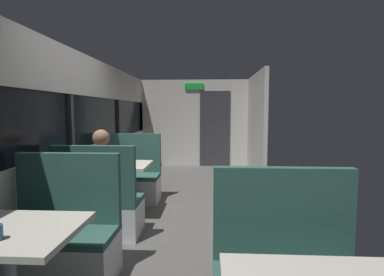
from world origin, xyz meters
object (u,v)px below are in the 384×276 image
object	(u,v)px
bench_near_window_facing_entry	(62,243)
bench_mid_window_facing_end	(100,209)
seated_passenger	(101,190)
bench_mid_window_facing_entry	(130,181)
dining_table_near_window	(6,244)
dining_table_mid_window	(117,171)

from	to	relation	value
bench_near_window_facing_entry	bench_mid_window_facing_end	world-z (taller)	same
bench_mid_window_facing_end	seated_passenger	distance (m)	0.22
seated_passenger	bench_mid_window_facing_end	bearing A→B (deg)	-90.00
bench_near_window_facing_entry	bench_mid_window_facing_entry	bearing A→B (deg)	90.00
dining_table_near_window	bench_near_window_facing_entry	xyz separation A→B (m)	(0.00, 0.70, -0.31)
seated_passenger	dining_table_mid_window	bearing A→B (deg)	90.00
seated_passenger	bench_near_window_facing_entry	bearing A→B (deg)	-90.00
dining_table_mid_window	bench_mid_window_facing_entry	bearing A→B (deg)	90.00
bench_near_window_facing_entry	bench_mid_window_facing_entry	world-z (taller)	same
bench_near_window_facing_entry	seated_passenger	size ratio (longest dim) A/B	0.87
bench_near_window_facing_entry	seated_passenger	distance (m)	1.01
bench_mid_window_facing_end	dining_table_mid_window	bearing A→B (deg)	90.00
seated_passenger	bench_mid_window_facing_entry	bearing A→B (deg)	90.00
dining_table_near_window	seated_passenger	bearing A→B (deg)	90.00
dining_table_near_window	bench_mid_window_facing_end	world-z (taller)	bench_mid_window_facing_end
bench_near_window_facing_entry	dining_table_mid_window	distance (m)	1.65
dining_table_near_window	bench_mid_window_facing_entry	xyz separation A→B (m)	(0.00, 3.02, -0.31)
bench_mid_window_facing_end	bench_mid_window_facing_entry	bearing A→B (deg)	90.00
dining_table_mid_window	seated_passenger	distance (m)	0.64
bench_near_window_facing_entry	dining_table_mid_window	size ratio (longest dim) A/B	1.22
dining_table_near_window	dining_table_mid_window	world-z (taller)	same
bench_mid_window_facing_entry	seated_passenger	size ratio (longest dim) A/B	0.87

